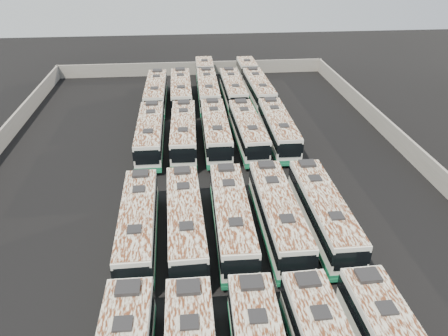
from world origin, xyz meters
TOP-DOWN VIEW (x-y plane):
  - ground at (0.00, 0.00)m, footprint 140.00×140.00m
  - perimeter_wall at (0.00, 0.00)m, footprint 45.20×73.20m
  - bus_midfront_far_left at (-5.58, -9.59)m, footprint 2.84×12.57m
  - bus_midfront_left at (-1.96, -9.60)m, footprint 3.02×12.82m
  - bus_midfront_center at (1.70, -9.44)m, footprint 2.87×12.78m
  - bus_midfront_right at (5.41, -9.41)m, footprint 2.75×12.92m
  - bus_midfront_far_right at (9.10, -9.39)m, footprint 2.72×12.79m
  - bus_midback_far_left at (-5.53, 7.47)m, footprint 2.74×12.94m
  - bus_midback_left at (-1.82, 7.53)m, footprint 3.03×12.96m
  - bus_midback_center at (1.77, 7.59)m, footprint 2.85×13.05m
  - bus_midback_right at (5.43, 7.40)m, footprint 3.00×12.82m
  - bus_midback_far_right at (8.98, 7.62)m, footprint 2.84×12.78m
  - bus_back_far_left at (-5.45, 21.77)m, footprint 2.84×12.82m
  - bus_back_left at (-1.97, 21.83)m, footprint 2.83×13.05m
  - bus_back_center at (1.87, 25.27)m, footprint 2.97×20.09m
  - bus_back_right at (5.42, 21.99)m, footprint 2.75×12.59m
  - bus_back_far_right at (9.02, 25.15)m, footprint 3.06×19.65m

SIDE VIEW (x-z plane):
  - ground at x=0.00m, z-range 0.00..0.00m
  - perimeter_wall at x=0.00m, z-range 0.00..2.20m
  - bus_midfront_far_left at x=-5.58m, z-range 0.04..3.57m
  - bus_back_right at x=5.42m, z-range 0.04..3.58m
  - bus_back_far_right at x=9.02m, z-range 0.04..3.59m
  - bus_midfront_center at x=1.70m, z-range 0.04..3.63m
  - bus_midback_far_right at x=8.98m, z-range 0.04..3.63m
  - bus_midback_right at x=5.43m, z-range 0.04..3.64m
  - bus_midfront_left at x=-1.96m, z-range 0.04..3.64m
  - bus_midfront_far_right at x=9.10m, z-range 0.04..3.65m
  - bus_back_far_left at x=-5.45m, z-range 0.04..3.65m
  - bus_back_center at x=1.87m, z-range 0.04..3.68m
  - bus_midback_left at x=-1.82m, z-range 0.04..3.68m
  - bus_midfront_right at x=5.41m, z-range 0.04..3.68m
  - bus_midback_far_left at x=-5.53m, z-range 0.04..3.69m
  - bus_midback_center at x=1.77m, z-range 0.04..3.72m
  - bus_back_left at x=-1.97m, z-range 0.04..3.72m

